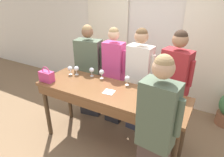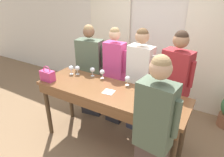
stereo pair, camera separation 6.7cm
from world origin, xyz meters
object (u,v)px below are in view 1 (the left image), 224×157
at_px(wine_bottle, 154,107).
at_px(host_pouring, 155,138).
at_px(wine_glass_front_left, 70,69).
at_px(guest_striped_shirt, 173,88).
at_px(wine_glass_center_left, 92,70).
at_px(wine_glass_front_right, 127,79).
at_px(guest_olive_jacket, 89,72).
at_px(wine_glass_center_right, 102,72).
at_px(wine_glass_center_mid, 153,91).
at_px(handbag, 47,76).
at_px(tasting_bar, 109,98).
at_px(wine_glass_front_mid, 76,69).
at_px(guest_cream_sweater, 139,81).
at_px(guest_pink_top, 114,76).

bearing_deg(wine_bottle, host_pouring, -66.62).
relative_size(wine_glass_front_left, guest_striped_shirt, 0.08).
bearing_deg(wine_glass_center_left, guest_striped_shirt, 14.56).
xyz_separation_m(wine_glass_front_right, guest_olive_jacket, (-0.92, 0.33, -0.22)).
distance_m(wine_glass_center_right, guest_striped_shirt, 1.11).
relative_size(wine_glass_front_left, wine_glass_center_mid, 1.00).
distance_m(handbag, wine_glass_center_right, 0.84).
relative_size(wine_bottle, guest_olive_jacket, 0.18).
height_order(wine_bottle, wine_glass_center_mid, wine_bottle).
xyz_separation_m(handbag, wine_glass_front_left, (0.15, 0.38, 0.02)).
xyz_separation_m(wine_glass_front_left, wine_glass_front_right, (0.99, 0.11, 0.00)).
bearing_deg(wine_glass_front_left, host_pouring, -23.57).
distance_m(wine_glass_center_right, host_pouring, 1.45).
bearing_deg(wine_bottle, wine_glass_front_left, 164.13).
distance_m(tasting_bar, guest_olive_jacket, 0.99).
height_order(wine_glass_front_mid, host_pouring, host_pouring).
bearing_deg(wine_glass_center_left, guest_cream_sweater, 25.05).
xyz_separation_m(wine_glass_center_right, guest_olive_jacket, (-0.47, 0.32, -0.22)).
relative_size(tasting_bar, guest_olive_jacket, 1.26).
bearing_deg(wine_glass_center_mid, host_pouring, -69.07).
distance_m(wine_glass_center_mid, host_pouring, 0.72).
height_order(handbag, wine_glass_center_left, handbag).
xyz_separation_m(wine_bottle, wine_glass_center_left, (-1.22, 0.56, -0.02)).
distance_m(wine_glass_front_left, host_pouring, 1.86).
bearing_deg(wine_glass_center_right, handbag, -143.93).
bearing_deg(wine_glass_center_mid, guest_pink_top, 149.14).
bearing_deg(guest_olive_jacket, guest_cream_sweater, -0.00).
height_order(tasting_bar, wine_glass_center_mid, wine_glass_center_mid).
bearing_deg(wine_glass_front_left, guest_pink_top, 37.51).
distance_m(handbag, host_pouring, 1.88).
xyz_separation_m(wine_glass_center_left, guest_cream_sweater, (0.69, 0.32, -0.17)).
distance_m(guest_olive_jacket, guest_striped_shirt, 1.53).
relative_size(wine_glass_center_mid, guest_striped_shirt, 0.08).
bearing_deg(host_pouring, guest_striped_shirt, 95.16).
xyz_separation_m(tasting_bar, guest_olive_jacket, (-0.77, 0.62, 0.01)).
relative_size(wine_glass_front_left, wine_glass_front_right, 1.00).
relative_size(wine_glass_center_right, host_pouring, 0.08).
relative_size(wine_bottle, guest_pink_top, 0.18).
bearing_deg(wine_glass_front_left, tasting_bar, -12.16).
height_order(wine_glass_center_right, guest_olive_jacket, guest_olive_jacket).
bearing_deg(wine_glass_front_left, guest_striped_shirt, 15.48).
relative_size(wine_glass_front_left, guest_cream_sweater, 0.08).
distance_m(wine_glass_center_mid, guest_cream_sweater, 0.68).
xyz_separation_m(wine_glass_front_mid, guest_pink_top, (0.48, 0.39, -0.18)).
xyz_separation_m(wine_glass_center_left, guest_olive_jacket, (-0.28, 0.32, -0.22)).
xyz_separation_m(guest_striped_shirt, host_pouring, (0.11, -1.18, 0.02)).
distance_m(wine_glass_front_mid, guest_pink_top, 0.65).
xyz_separation_m(wine_glass_front_left, host_pouring, (1.70, -0.74, -0.15)).
bearing_deg(wine_glass_front_right, wine_glass_front_left, -173.83).
bearing_deg(tasting_bar, wine_glass_center_mid, 9.33).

